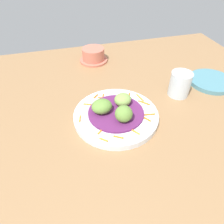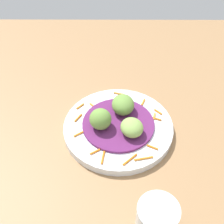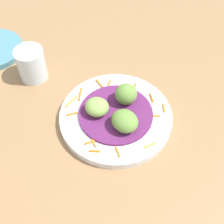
{
  "view_description": "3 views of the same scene",
  "coord_description": "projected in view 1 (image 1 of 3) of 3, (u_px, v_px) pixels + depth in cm",
  "views": [
    {
      "loc": [
        -17.69,
        -36.48,
        41.89
      ],
      "look_at": [
        -6.59,
        4.18,
        4.97
      ],
      "focal_mm": 33.34,
      "sensor_mm": 36.0,
      "label": 1
    },
    {
      "loc": [
        38.0,
        3.52,
        50.95
      ],
      "look_at": [
        -6.64,
        3.32,
        6.37
      ],
      "focal_mm": 47.92,
      "sensor_mm": 36.0,
      "label": 2
    },
    {
      "loc": [
        -33.51,
        31.1,
        54.82
      ],
      "look_at": [
        -5.62,
        6.01,
        6.11
      ],
      "focal_mm": 49.5,
      "sensor_mm": 36.0,
      "label": 3
    }
  ],
  "objects": [
    {
      "name": "cabbage_bed",
      "position": [
        116.0,
        113.0,
        0.57
      ],
      "size": [
        15.4,
        15.4,
        0.61
      ],
      "primitive_type": "cylinder",
      "color": "#60235B",
      "rests_on": "main_plate"
    },
    {
      "name": "guac_scoop_left",
      "position": [
        123.0,
        100.0,
        0.58
      ],
      "size": [
        6.38,
        6.19,
        3.26
      ],
      "primitive_type": "ellipsoid",
      "rotation": [
        0.0,
        0.0,
        1.98
      ],
      "color": "#84A851",
      "rests_on": "cabbage_bed"
    },
    {
      "name": "water_glass",
      "position": [
        180.0,
        84.0,
        0.65
      ],
      "size": [
        6.51,
        6.51,
        7.76
      ],
      "primitive_type": "cylinder",
      "color": "silver",
      "rests_on": "table_surface"
    },
    {
      "name": "guac_scoop_center",
      "position": [
        102.0,
        106.0,
        0.56
      ],
      "size": [
        5.75,
        5.09,
        3.77
      ],
      "primitive_type": "ellipsoid",
      "rotation": [
        0.0,
        0.0,
        0.04
      ],
      "color": "olive",
      "rests_on": "cabbage_bed"
    },
    {
      "name": "side_plate_small",
      "position": [
        211.0,
        81.0,
        0.72
      ],
      "size": [
        14.89,
        14.89,
        1.43
      ],
      "primitive_type": "cylinder",
      "color": "teal",
      "rests_on": "table_surface"
    },
    {
      "name": "table_surface",
      "position": [
        139.0,
        128.0,
        0.57
      ],
      "size": [
        110.0,
        110.0,
        2.0
      ],
      "primitive_type": "cube",
      "color": "#936D47",
      "rests_on": "ground"
    },
    {
      "name": "main_plate",
      "position": [
        116.0,
        116.0,
        0.58
      ],
      "size": [
        23.5,
        23.5,
        1.77
      ],
      "primitive_type": "cylinder",
      "color": "silver",
      "rests_on": "table_surface"
    },
    {
      "name": "terracotta_bowl",
      "position": [
        93.0,
        55.0,
        0.83
      ],
      "size": [
        11.09,
        11.09,
        5.35
      ],
      "color": "#C66B56",
      "rests_on": "table_surface"
    },
    {
      "name": "guac_scoop_right",
      "position": [
        124.0,
        114.0,
        0.53
      ],
      "size": [
        6.31,
        6.29,
        4.42
      ],
      "primitive_type": "ellipsoid",
      "rotation": [
        0.0,
        0.0,
        5.27
      ],
      "color": "olive",
      "rests_on": "cabbage_bed"
    },
    {
      "name": "carrot_garnish",
      "position": [
        120.0,
        111.0,
        0.58
      ],
      "size": [
        21.06,
        19.37,
        0.4
      ],
      "color": "orange",
      "rests_on": "main_plate"
    }
  ]
}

